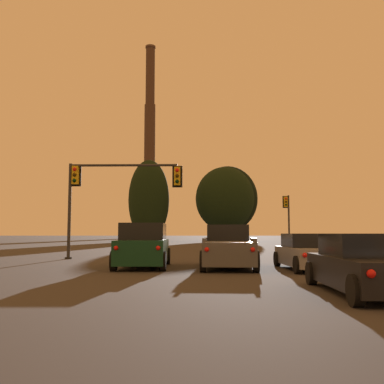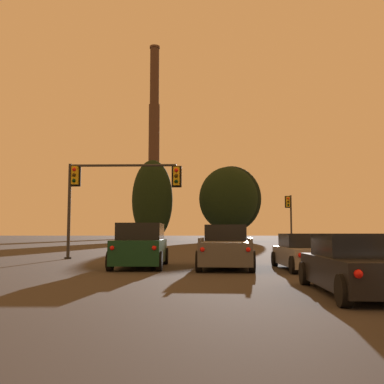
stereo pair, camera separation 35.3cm
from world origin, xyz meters
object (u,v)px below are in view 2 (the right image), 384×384
suv_left_lane_front (141,246)px  pickup_truck_center_lane_front (226,248)px  sedan_right_lane_front (305,253)px  smokestack (154,161)px  sedan_right_lane_second (357,266)px  traffic_light_far_right (290,213)px  traffic_light_overhead_left (108,185)px

suv_left_lane_front → pickup_truck_center_lane_front: size_ratio=0.89×
suv_left_lane_front → pickup_truck_center_lane_front: bearing=0.3°
sedan_right_lane_front → smokestack: (-21.02, 128.59, 24.64)m
sedan_right_lane_second → smokestack: 139.54m
smokestack → pickup_truck_center_lane_front: bearing=-82.0°
traffic_light_far_right → smokestack: size_ratio=0.08×
suv_left_lane_front → smokestack: (-14.34, 127.54, 24.41)m
suv_left_lane_front → sedan_right_lane_front: 6.77m
sedan_right_lane_second → traffic_light_far_right: (5.05, 35.51, 2.86)m
traffic_light_overhead_left → traffic_light_far_right: 25.40m
traffic_light_overhead_left → traffic_light_far_right: size_ratio=1.23×
sedan_right_lane_second → smokestack: smokestack is taller
suv_left_lane_front → sedan_right_lane_second: (6.35, -8.24, -0.23)m
suv_left_lane_front → sedan_right_lane_front: bearing=-10.5°
smokestack → traffic_light_far_right: bearing=-75.6°
sedan_right_lane_second → traffic_light_overhead_left: 17.47m
sedan_right_lane_front → traffic_light_overhead_left: size_ratio=0.72×
traffic_light_overhead_left → sedan_right_lane_front: bearing=-37.4°
pickup_truck_center_lane_front → smokestack: bearing=100.7°
sedan_right_lane_front → sedan_right_lane_second: size_ratio=1.00×
sedan_right_lane_second → traffic_light_far_right: bearing=83.0°
suv_left_lane_front → traffic_light_far_right: bearing=65.7°
suv_left_lane_front → pickup_truck_center_lane_front: suv_left_lane_front is taller
pickup_truck_center_lane_front → sedan_right_lane_front: size_ratio=1.18×
pickup_truck_center_lane_front → sedan_right_lane_front: 3.30m
pickup_truck_center_lane_front → sedan_right_lane_second: 8.80m
sedan_right_lane_front → traffic_light_far_right: size_ratio=0.88×
traffic_light_far_right → pickup_truck_center_lane_front: bearing=-106.0°
suv_left_lane_front → traffic_light_far_right: 29.68m
smokestack → sedan_right_lane_second: bearing=-81.3°
sedan_right_lane_front → smokestack: smokestack is taller
pickup_truck_center_lane_front → smokestack: size_ratio=0.09×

